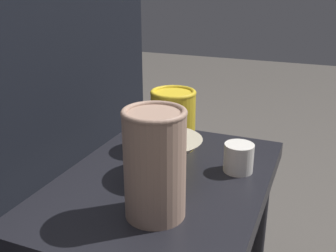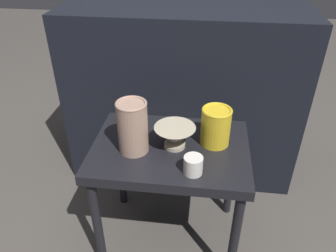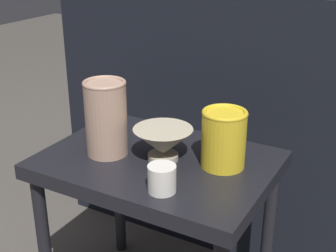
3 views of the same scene
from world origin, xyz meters
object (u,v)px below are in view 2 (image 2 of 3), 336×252
(vase_colorful_right, at_px, (216,126))
(cup, at_px, (193,165))
(bowl, at_px, (175,136))
(vase_textured_left, at_px, (133,126))

(vase_colorful_right, relative_size, cup, 2.27)
(bowl, relative_size, vase_textured_left, 0.77)
(cup, bearing_deg, vase_textured_left, 155.82)
(vase_textured_left, xyz_separation_m, vase_colorful_right, (0.30, 0.08, -0.03))
(vase_colorful_right, bearing_deg, cup, -111.07)
(bowl, distance_m, vase_textured_left, 0.16)
(vase_colorful_right, distance_m, cup, 0.20)
(bowl, height_order, vase_colorful_right, vase_colorful_right)
(vase_textured_left, xyz_separation_m, cup, (0.23, -0.10, -0.07))
(bowl, xyz_separation_m, vase_colorful_right, (0.15, 0.05, 0.03))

